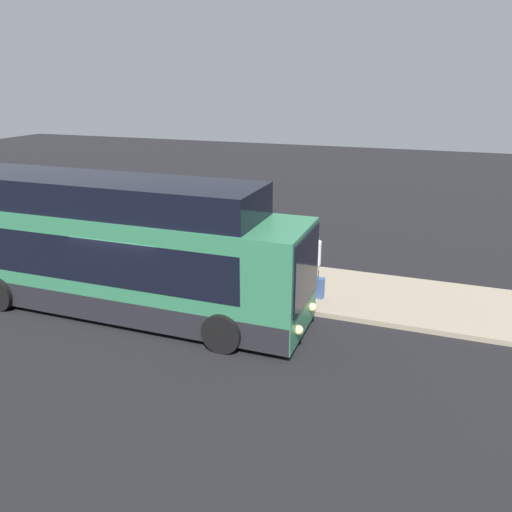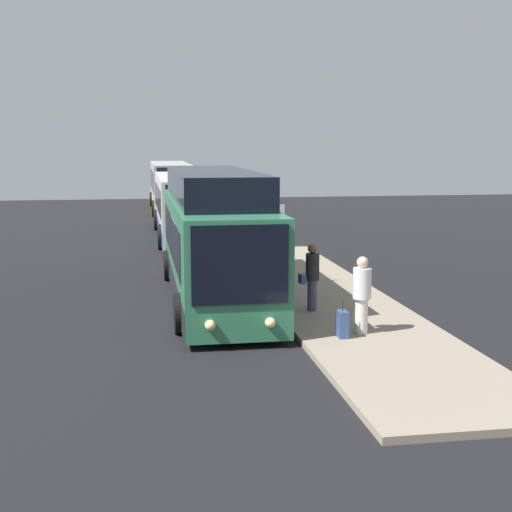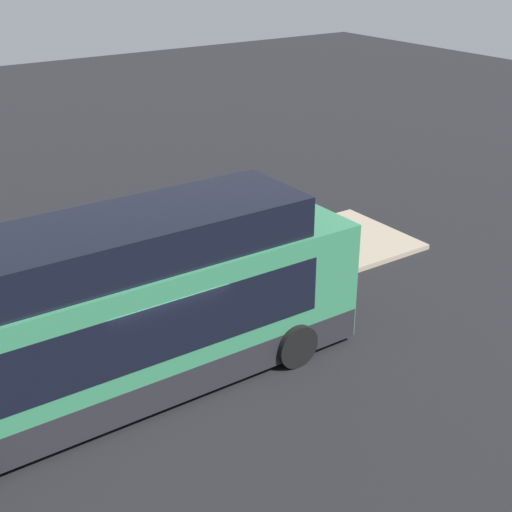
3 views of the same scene
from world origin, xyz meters
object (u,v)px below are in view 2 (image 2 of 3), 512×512
bus_lead (214,242)px  passenger_waiting (312,274)px  passenger_boarding (362,292)px  suitcase (342,324)px  bus_second (184,207)px  bus_third (170,187)px  sign_post (271,233)px

bus_lead → passenger_waiting: size_ratio=6.00×
passenger_boarding → suitcase: passenger_boarding is taller
suitcase → bus_second: bearing=-172.9°
bus_lead → bus_third: bus_lead is taller
bus_third → passenger_waiting: (31.13, 2.34, -0.48)m
bus_lead → bus_second: bearing=180.0°
bus_lead → passenger_boarding: size_ratio=5.94×
bus_second → passenger_waiting: bearing=8.0°
passenger_waiting → bus_lead: bearing=36.4°
bus_lead → bus_second: 14.09m
passenger_boarding → sign_post: size_ratio=0.70×
bus_third → passenger_boarding: bus_third is taller
bus_lead → bus_third: size_ratio=0.90×
passenger_boarding → passenger_waiting: 2.49m
passenger_boarding → passenger_waiting: size_ratio=1.01×
passenger_boarding → passenger_waiting: bearing=115.2°
passenger_waiting → sign_post: 3.48m
bus_second → passenger_boarding: 19.24m
passenger_waiting → sign_post: bearing=1.1°
bus_second → bus_third: bearing=180.0°
bus_lead → passenger_boarding: (4.92, 2.94, -0.58)m
bus_third → sign_post: bearing=3.9°
suitcase → passenger_boarding: bearing=118.6°
bus_lead → sign_post: (-0.88, 1.87, 0.12)m
bus_second → sign_post: bus_second is taller
bus_lead → passenger_waiting: 3.47m
passenger_waiting → passenger_boarding: bearing=-172.7°
bus_lead → sign_post: bearing=115.1°
passenger_waiting → suitcase: size_ratio=2.10×
passenger_waiting → sign_post: (-3.38, -0.47, 0.68)m
passenger_waiting → bus_second: bearing=1.3°
passenger_boarding → passenger_waiting: (-2.42, -0.60, 0.01)m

